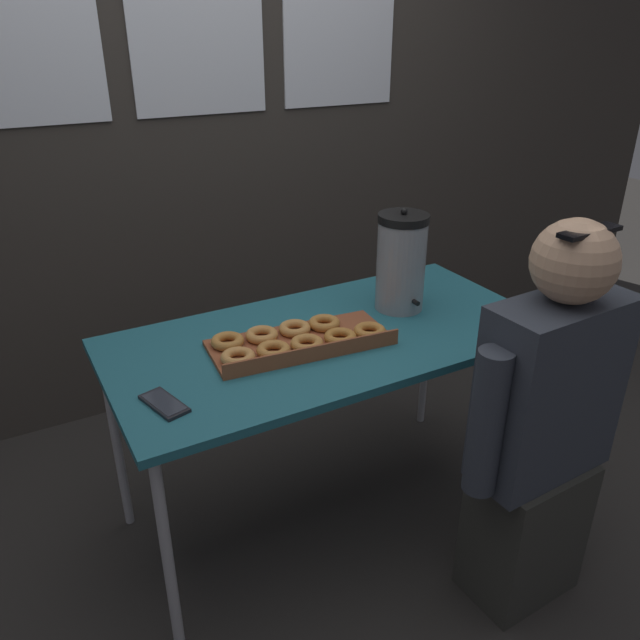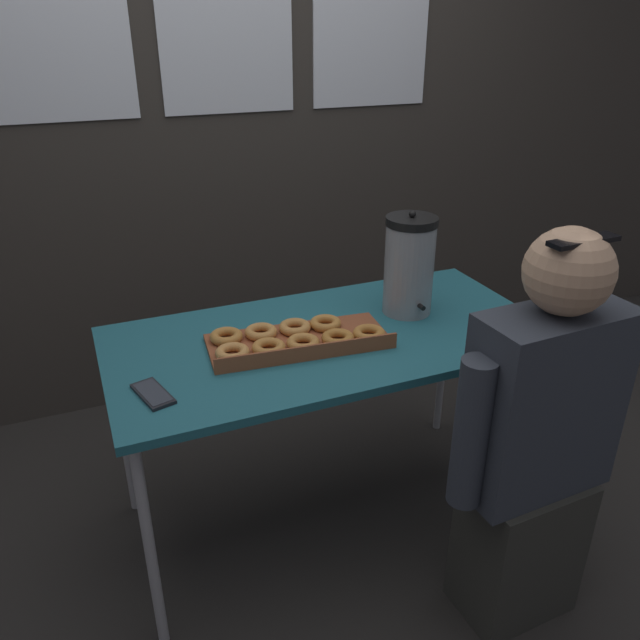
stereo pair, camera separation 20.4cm
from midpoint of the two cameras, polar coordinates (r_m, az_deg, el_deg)
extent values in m
plane|color=#2D2B28|center=(2.52, 3.20, -17.13)|extent=(12.00, 12.00, 0.00)
cube|color=#38332D|center=(2.96, -6.30, 17.29)|extent=(6.00, 0.10, 2.57)
cube|color=white|center=(2.76, -21.25, 23.47)|extent=(0.58, 0.01, 0.67)
cube|color=white|center=(2.88, -6.37, 24.91)|extent=(0.58, 0.01, 0.67)
cube|color=white|center=(3.14, 6.81, 24.95)|extent=(0.58, 0.01, 0.67)
cube|color=#236675|center=(2.08, 3.70, -1.74)|extent=(1.46, 0.72, 0.03)
cylinder|color=#ADADB2|center=(1.90, -12.17, -19.99)|extent=(0.03, 0.03, 0.74)
cylinder|color=#ADADB2|center=(2.43, 21.79, -9.98)|extent=(0.03, 0.03, 0.74)
cylinder|color=#ADADB2|center=(2.39, -15.25, -9.60)|extent=(0.03, 0.03, 0.74)
cylinder|color=#ADADB2|center=(2.82, 13.24, -3.42)|extent=(0.03, 0.03, 0.74)
cube|color=brown|center=(2.01, 0.91, -2.01)|extent=(0.60, 0.30, 0.02)
cube|color=brown|center=(1.90, 2.03, -2.91)|extent=(0.58, 0.06, 0.04)
torus|color=#D5934B|center=(1.90, -5.00, -3.07)|extent=(0.14, 0.14, 0.03)
torus|color=#C5833B|center=(1.93, -1.71, -2.61)|extent=(0.11, 0.11, 0.03)
torus|color=#C7853E|center=(1.95, 1.42, -2.18)|extent=(0.15, 0.15, 0.03)
torus|color=#BC7932|center=(1.99, 4.58, -1.73)|extent=(0.13, 0.13, 0.03)
torus|color=#BE7C35|center=(2.03, 7.38, -1.30)|extent=(0.12, 0.12, 0.03)
torus|color=#C38039|center=(2.00, -5.71, -1.58)|extent=(0.15, 0.15, 0.03)
torus|color=#D08D46|center=(2.02, -2.57, -1.17)|extent=(0.13, 0.13, 0.03)
torus|color=#D08E47|center=(2.05, 0.51, -0.73)|extent=(0.14, 0.14, 0.03)
torus|color=#C38139|center=(2.08, 3.30, -0.37)|extent=(0.15, 0.15, 0.03)
cylinder|color=#939399|center=(2.22, 10.75, 4.51)|extent=(0.17, 0.17, 0.32)
cylinder|color=black|center=(2.16, 11.13, 8.83)|extent=(0.18, 0.18, 0.03)
sphere|color=black|center=(2.15, 11.19, 9.44)|extent=(0.02, 0.02, 0.02)
cylinder|color=black|center=(2.19, 11.80, 1.19)|extent=(0.02, 0.04, 0.02)
cube|color=black|center=(1.78, -11.90, -6.72)|extent=(0.11, 0.17, 0.01)
cube|color=#2D333D|center=(1.78, -11.92, -6.57)|extent=(0.09, 0.15, 0.00)
cube|color=#33332D|center=(2.18, 20.39, -18.77)|extent=(0.35, 0.25, 0.49)
cube|color=#333842|center=(1.86, 22.83, -7.13)|extent=(0.44, 0.21, 0.55)
sphere|color=tan|center=(1.70, 25.04, 3.98)|extent=(0.23, 0.23, 0.23)
cube|color=black|center=(1.66, 26.31, 6.45)|extent=(0.19, 0.06, 0.01)
cylinder|color=#333842|center=(2.05, 27.41, -5.92)|extent=(0.09, 0.09, 0.44)
cylinder|color=#333842|center=(1.73, 17.02, -10.04)|extent=(0.09, 0.09, 0.44)
camera|label=1|loc=(0.10, -87.14, 1.38)|focal=35.00mm
camera|label=2|loc=(0.10, 92.86, -1.38)|focal=35.00mm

